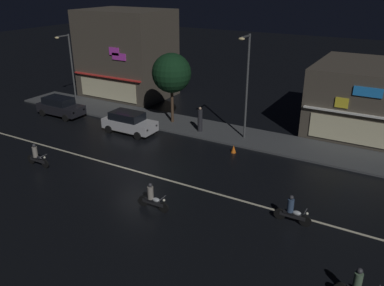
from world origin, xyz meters
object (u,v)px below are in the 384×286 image
at_px(motorcycle_trailing_far, 292,211).
at_px(traffic_cone, 234,149).
at_px(pedestrian_on_sidewalk, 200,120).
at_px(streetlamp_west, 70,62).
at_px(parked_car_trailing, 129,122).
at_px(parked_car_near_kerb, 60,106).
at_px(motorcycle_lead, 37,157).
at_px(motorcycle_following, 152,198).
at_px(streetlamp_mid, 246,80).

bearing_deg(motorcycle_trailing_far, traffic_cone, -48.59).
relative_size(pedestrian_on_sidewalk, motorcycle_trailing_far, 1.04).
relative_size(streetlamp_west, motorcycle_trailing_far, 3.37).
distance_m(streetlamp_west, pedestrian_on_sidewalk, 15.15).
height_order(streetlamp_west, parked_car_trailing, streetlamp_west).
bearing_deg(traffic_cone, parked_car_trailing, -176.56).
bearing_deg(parked_car_near_kerb, traffic_cone, -179.07).
distance_m(motorcycle_lead, motorcycle_trailing_far, 16.40).
relative_size(parked_car_near_kerb, motorcycle_following, 2.26).
distance_m(streetlamp_mid, traffic_cone, 5.03).
bearing_deg(motorcycle_lead, traffic_cone, -132.62).
bearing_deg(parked_car_near_kerb, motorcycle_lead, 128.60).
bearing_deg(pedestrian_on_sidewalk, motorcycle_lead, -24.50).
relative_size(parked_car_trailing, motorcycle_following, 2.26).
xyz_separation_m(streetlamp_mid, pedestrian_on_sidewalk, (-3.57, -0.28, -3.57)).
height_order(streetlamp_west, pedestrian_on_sidewalk, streetlamp_west).
bearing_deg(motorcycle_following, motorcycle_lead, 2.70).
height_order(streetlamp_mid, motorcycle_trailing_far, streetlamp_mid).
bearing_deg(streetlamp_mid, traffic_cone, -82.28).
height_order(motorcycle_lead, motorcycle_following, same).
bearing_deg(streetlamp_mid, parked_car_trailing, -160.26).
height_order(streetlamp_west, motorcycle_lead, streetlamp_west).
xyz_separation_m(parked_car_trailing, traffic_cone, (8.78, 0.53, -0.59)).
xyz_separation_m(parked_car_trailing, motorcycle_following, (8.09, -8.33, -0.24)).
xyz_separation_m(streetlamp_west, motorcycle_trailing_far, (24.79, -9.81, -3.33)).
bearing_deg(motorcycle_trailing_far, motorcycle_following, 17.94).
distance_m(parked_car_near_kerb, parked_car_trailing, 7.86).
bearing_deg(motorcycle_trailing_far, streetlamp_west, -23.41).
distance_m(motorcycle_lead, traffic_cone, 13.18).
bearing_deg(motorcycle_trailing_far, motorcycle_lead, 4.61).
height_order(motorcycle_following, motorcycle_trailing_far, same).
xyz_separation_m(streetlamp_west, parked_car_trailing, (9.96, -3.90, -3.09)).
bearing_deg(parked_car_near_kerb, parked_car_trailing, 178.11).
bearing_deg(streetlamp_west, parked_car_near_kerb, -59.99).
bearing_deg(streetlamp_west, motorcycle_lead, -53.90).
xyz_separation_m(streetlamp_west, streetlamp_mid, (18.40, -0.87, 0.67)).
xyz_separation_m(streetlamp_west, traffic_cone, (18.74, -3.37, -3.69)).
xyz_separation_m(motorcycle_lead, motorcycle_following, (9.55, -0.59, 0.00)).
xyz_separation_m(streetlamp_mid, parked_car_near_kerb, (-16.30, -2.77, -3.76)).
relative_size(parked_car_near_kerb, motorcycle_lead, 2.26).
height_order(streetlamp_mid, parked_car_trailing, streetlamp_mid).
bearing_deg(motorcycle_lead, streetlamp_west, -45.44).
distance_m(streetlamp_west, streetlamp_mid, 18.43).
xyz_separation_m(pedestrian_on_sidewalk, parked_car_near_kerb, (-12.72, -2.49, -0.19)).
bearing_deg(streetlamp_west, motorcycle_trailing_far, -21.59).
distance_m(parked_car_near_kerb, traffic_cone, 16.65).
distance_m(streetlamp_west, traffic_cone, 19.40).
height_order(motorcycle_trailing_far, traffic_cone, motorcycle_trailing_far).
height_order(streetlamp_mid, parked_car_near_kerb, streetlamp_mid).
relative_size(motorcycle_lead, motorcycle_trailing_far, 1.00).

